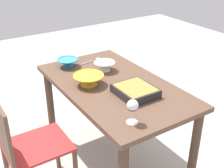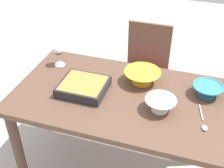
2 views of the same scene
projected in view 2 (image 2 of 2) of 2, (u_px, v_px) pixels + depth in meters
dining_table at (121, 109)px, 1.93m from camera, size 1.34×0.77×0.76m
chair at (144, 71)px, 2.62m from camera, size 0.39×0.45×0.86m
wine_glass at (58, 51)px, 2.09m from camera, size 0.07×0.07×0.16m
casserole_dish at (83, 86)px, 1.88m from camera, size 0.29×0.26×0.06m
mixing_bowl at (142, 76)px, 1.95m from camera, size 0.24×0.24×0.09m
small_bowl at (207, 90)px, 1.84m from camera, size 0.19×0.19×0.07m
serving_bowl at (160, 104)px, 1.72m from camera, size 0.18×0.18×0.08m
serving_spoon at (203, 123)px, 1.65m from camera, size 0.07×0.22×0.01m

